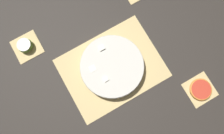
% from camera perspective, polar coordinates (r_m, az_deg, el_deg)
% --- Properties ---
extents(ground_plane, '(6.00, 6.00, 0.00)m').
position_cam_1_polar(ground_plane, '(1.02, -0.00, -0.25)').
color(ground_plane, '#2D2823').
extents(bamboo_mat_center, '(0.45, 0.34, 0.01)m').
position_cam_1_polar(bamboo_mat_center, '(1.02, -0.00, -0.23)').
color(bamboo_mat_center, '#D6B775').
rests_on(bamboo_mat_center, ground_plane).
extents(coaster_mat_near_right, '(0.13, 0.13, 0.01)m').
position_cam_1_polar(coaster_mat_near_right, '(1.12, -21.34, 4.93)').
color(coaster_mat_near_right, '#D6B775').
rests_on(coaster_mat_near_right, ground_plane).
extents(coaster_mat_far_left, '(0.13, 0.13, 0.01)m').
position_cam_1_polar(coaster_mat_far_left, '(1.08, 22.01, -5.50)').
color(coaster_mat_far_left, '#D6B775').
rests_on(coaster_mat_far_left, ground_plane).
extents(fruit_salad_bowl, '(0.29, 0.29, 0.06)m').
position_cam_1_polar(fruit_salad_bowl, '(0.99, -0.01, 0.10)').
color(fruit_salad_bowl, silver).
rests_on(fruit_salad_bowl, bamboo_mat_center).
extents(apple_half, '(0.07, 0.07, 0.04)m').
position_cam_1_polar(apple_half, '(1.10, -21.77, 5.23)').
color(apple_half, '#7FAD38').
rests_on(apple_half, coaster_mat_near_right).
extents(grapefruit_slice, '(0.10, 0.10, 0.01)m').
position_cam_1_polar(grapefruit_slice, '(1.08, 22.18, -5.46)').
color(grapefruit_slice, red).
rests_on(grapefruit_slice, coaster_mat_far_left).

